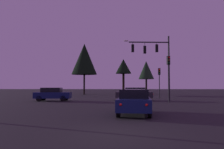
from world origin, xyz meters
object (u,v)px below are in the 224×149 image
traffic_signal_mast_arm (156,56)px  car_crossing_left (53,94)px  traffic_light_corner_right (159,77)px  tree_center_horizon (146,70)px  car_crossing_right (134,94)px  car_nearside_lane (134,101)px  traffic_light_corner_left (169,70)px  tree_behind_sign (123,67)px  tree_left_far (84,59)px

traffic_signal_mast_arm → car_crossing_left: bearing=-176.1°
traffic_light_corner_right → tree_center_horizon: bearing=88.7°
car_crossing_right → car_nearside_lane: bearing=-94.0°
traffic_signal_mast_arm → car_nearside_lane: size_ratio=1.65×
car_crossing_left → car_nearside_lane: bearing=-53.8°
car_crossing_left → car_crossing_right: same height
traffic_light_corner_left → tree_behind_sign: (-4.27, 21.26, 2.14)m
tree_behind_sign → traffic_signal_mast_arm: bearing=-79.6°
car_crossing_left → car_crossing_right: size_ratio=0.94×
traffic_light_corner_right → tree_behind_sign: (-4.60, 14.09, 2.60)m
traffic_light_corner_right → car_crossing_left: 14.20m
traffic_signal_mast_arm → car_nearside_lane: 13.59m
car_crossing_left → tree_center_horizon: bearing=59.8°
car_nearside_lane → car_crossing_right: 12.86m
car_nearside_lane → car_crossing_left: (-8.50, 11.61, -0.00)m
car_crossing_left → tree_left_far: (0.65, 18.75, 6.26)m
traffic_signal_mast_arm → car_crossing_right: (-2.45, 0.40, -4.37)m
tree_center_horizon → traffic_light_corner_left: bearing=-91.7°
car_nearside_lane → tree_behind_sign: bearing=90.1°
traffic_light_corner_left → car_nearside_lane: 10.83m
traffic_signal_mast_arm → traffic_light_corner_left: (0.88, -2.79, -1.78)m
car_crossing_right → tree_center_horizon: (4.06, 21.86, 4.31)m
car_nearside_lane → tree_left_far: size_ratio=0.45×
car_nearside_lane → car_crossing_right: same height
tree_left_far → tree_center_horizon: size_ratio=1.43×
car_crossing_right → tree_behind_sign: 18.70m
traffic_signal_mast_arm → traffic_light_corner_right: (1.21, 4.38, -2.24)m
car_crossing_left → tree_left_far: bearing=88.0°
tree_center_horizon → car_crossing_left: bearing=-120.2°
car_nearside_lane → tree_left_far: bearing=104.5°
traffic_signal_mast_arm → traffic_light_corner_right: traffic_signal_mast_arm is taller
traffic_light_corner_left → car_crossing_left: (-12.72, 1.98, -2.60)m
traffic_light_corner_right → tree_behind_sign: size_ratio=0.58×
traffic_light_corner_left → tree_behind_sign: bearing=101.4°
car_crossing_right → tree_center_horizon: size_ratio=0.63×
car_nearside_lane → tree_center_horizon: (4.95, 34.68, 4.31)m
car_crossing_left → tree_center_horizon: tree_center_horizon is taller
car_crossing_left → tree_behind_sign: (8.45, 19.29, 4.74)m
tree_left_far → traffic_signal_mast_arm: bearing=-58.0°
traffic_signal_mast_arm → car_crossing_left: size_ratio=1.82×
car_crossing_left → traffic_light_corner_right: bearing=21.7°
traffic_signal_mast_arm → car_crossing_left: (-11.84, -0.81, -4.38)m
tree_behind_sign → tree_center_horizon: size_ratio=1.00×
traffic_light_corner_left → traffic_signal_mast_arm: bearing=107.5°
car_nearside_lane → tree_behind_sign: (-0.05, 30.90, 4.73)m
traffic_signal_mast_arm → tree_center_horizon: traffic_signal_mast_arm is taller
tree_left_far → tree_center_horizon: bearing=18.7°
traffic_light_corner_right → tree_left_far: tree_left_far is taller
traffic_light_corner_right → tree_center_horizon: 18.01m
traffic_light_corner_left → car_nearside_lane: size_ratio=1.05×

